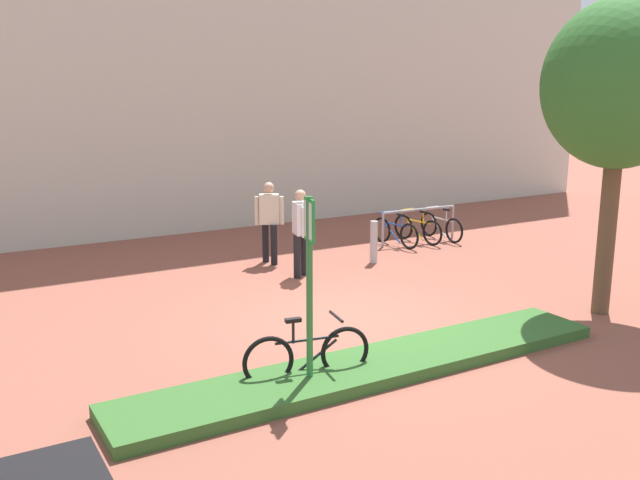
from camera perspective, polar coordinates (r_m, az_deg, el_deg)
ground_plane at (r=11.21m, az=2.57°, el=-6.50°), size 60.00×60.00×0.00m
building_facade at (r=18.22m, az=-12.18°, el=16.48°), size 28.00×1.20×10.00m
planter_strip at (r=9.22m, az=4.48°, el=-10.31°), size 7.00×1.10×0.16m
tree_sidewalk at (r=11.86m, az=23.43°, el=11.54°), size 2.38×2.38×5.00m
parking_sign_post at (r=8.25m, az=-0.88°, el=-2.09°), size 0.11×0.36×2.40m
bike_at_sign at (r=8.84m, az=-1.03°, el=-9.41°), size 1.66×0.45×0.86m
bike_rack_cluster at (r=16.71m, az=8.08°, el=0.98°), size 2.11×1.59×0.83m
bollard_steel at (r=14.63m, az=4.44°, el=-0.17°), size 0.16×0.16×0.90m
person_shirt_blue at (r=14.49m, az=-4.18°, el=1.86°), size 0.55×0.46×1.72m
person_casual_tan at (r=13.43m, az=-1.61°, el=1.05°), size 0.37×0.60×1.72m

